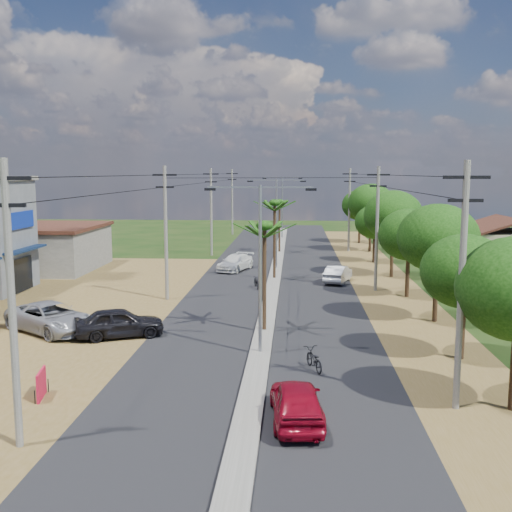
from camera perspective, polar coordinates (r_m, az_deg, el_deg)
The scene contains 36 objects.
ground at distance 28.64m, azimuth 0.39°, elevation -9.44°, with size 160.00×160.00×0.00m, color black.
road at distance 43.17m, azimuth 1.53°, elevation -3.45°, with size 12.00×110.00×0.04m, color black.
median at distance 46.10m, azimuth 1.67°, elevation -2.63°, with size 1.00×90.00×0.18m, color #605E56.
dirt_lot_west at distance 39.90m, azimuth -21.03°, elevation -4.94°, with size 18.00×46.00×0.04m, color brown.
dirt_shoulder_east at distance 43.70m, azimuth 12.76°, elevation -3.51°, with size 5.00×90.00×0.03m, color brown.
low_shed at distance 56.41m, azimuth -19.93°, elevation 0.77°, with size 10.40×10.40×3.95m.
house_east_far at distance 58.93m, azimuth 22.91°, elevation 1.33°, with size 7.60×7.50×4.60m.
tree_east_b at distance 28.71m, azimuth 19.27°, elevation -1.41°, with size 4.00×4.00×5.83m.
tree_east_c at distance 35.43m, azimuth 16.94°, elevation 1.62°, with size 4.60×4.60×6.83m.
tree_east_d at distance 42.23m, azimuth 14.36°, elevation 1.98°, with size 4.20×4.20×6.13m.
tree_east_e at distance 50.06m, azimuth 12.93°, elevation 3.79°, with size 4.80×4.80×7.14m.
tree_east_f at distance 57.98m, azimuth 11.25°, elevation 3.19°, with size 3.80×3.80×5.52m.
tree_east_g at distance 65.89m, azimuth 10.89°, elevation 4.94°, with size 5.00×5.00×7.38m.
tree_east_h at distance 73.82m, azimuth 9.87°, elevation 4.80°, with size 4.40×4.40×6.52m.
palm_median_near at distance 31.47m, azimuth 0.82°, elevation 2.44°, with size 2.00×2.00×6.15m.
palm_median_mid at distance 47.38m, azimuth 1.78°, elevation 4.74°, with size 2.00×2.00×6.55m.
palm_median_far at distance 63.39m, azimuth 2.26°, elevation 4.98°, with size 2.00×2.00×5.85m.
streetlight_near at distance 27.59m, azimuth 0.40°, elevation 0.09°, with size 5.10×0.18×8.00m.
streetlight_mid at distance 52.44m, azimuth 1.96°, elevation 3.83°, with size 5.10×0.18×8.00m.
streetlight_far at distance 77.39m, azimuth 2.52°, elevation 5.16°, with size 5.10×0.18×8.00m.
utility_pole_w_a at distance 19.66m, azimuth -22.27°, elevation -3.81°, with size 1.60×0.24×9.00m.
utility_pole_w_b at distance 40.38m, azimuth -8.59°, elevation 2.47°, with size 1.60×0.24×9.00m.
utility_pole_w_c at distance 61.99m, azimuth -4.29°, elevation 4.43°, with size 1.60×0.24×9.00m.
utility_pole_w_d at distance 82.81m, azimuth -2.28°, elevation 5.33°, with size 1.60×0.24×9.00m.
utility_pole_e_a at distance 22.42m, azimuth 19.00°, elevation -2.25°, with size 1.60×0.24×9.00m.
utility_pole_e_b at distance 43.86m, azimuth 11.46°, elevation 2.83°, with size 1.60×0.24×9.00m.
utility_pole_e_c at distance 65.66m, azimuth 8.88°, elevation 4.55°, with size 1.60×0.24×9.00m.
car_red_near at distance 21.21m, azimuth 3.89°, elevation -13.74°, with size 1.72×4.27×1.45m, color maroon.
car_silver_mid at distance 47.14m, azimuth 7.81°, elevation -1.73°, with size 1.44×4.12×1.36m, color #95979C.
car_white_far at distance 52.52m, azimuth -1.99°, elevation -0.66°, with size 1.92×4.73×1.37m, color silver.
car_parked_silver at distance 34.16m, azimuth -18.94°, elevation -5.63°, with size 2.61×5.67×1.57m, color #95979C.
car_parked_dark at distance 32.15m, azimuth -12.89°, elevation -6.26°, with size 1.84×4.57×1.56m, color black.
moto_rider_east at distance 26.51m, azimuth 5.53°, elevation -9.84°, with size 0.63×1.81×0.95m, color black.
moto_rider_west_a at distance 44.52m, azimuth 0.06°, elevation -2.50°, with size 0.63×1.80×0.95m, color black.
moto_rider_west_b at distance 63.66m, azimuth 0.86°, elevation 0.68°, with size 0.45×1.61×0.97m, color black.
roadside_sign at distance 24.67m, azimuth -19.76°, elevation -11.47°, with size 0.35×1.33×1.12m.
Camera 1 is at (1.55, -27.28, 8.57)m, focal length 42.00 mm.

